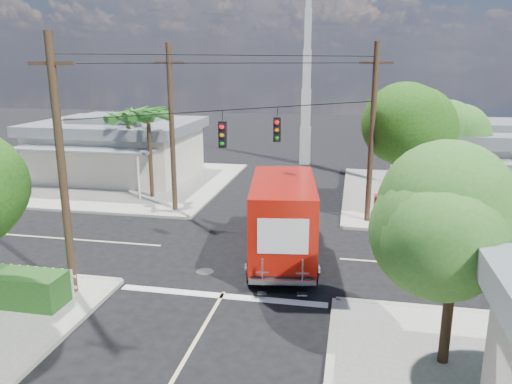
# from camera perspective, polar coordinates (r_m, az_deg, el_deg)

# --- Properties ---
(ground) EXTENTS (120.00, 120.00, 0.00)m
(ground) POSITION_cam_1_polar(r_m,az_deg,el_deg) (21.93, -1.02, -6.87)
(ground) COLOR black
(ground) RESTS_ON ground
(sidewalk_ne) EXTENTS (14.12, 14.12, 0.14)m
(sidewalk_ne) POSITION_cam_1_polar(r_m,az_deg,el_deg) (32.50, 22.41, -0.69)
(sidewalk_ne) COLOR gray
(sidewalk_ne) RESTS_ON ground
(sidewalk_nw) EXTENTS (14.12, 14.12, 0.14)m
(sidewalk_nw) POSITION_cam_1_polar(r_m,az_deg,el_deg) (35.28, -14.71, 1.10)
(sidewalk_nw) COLOR gray
(sidewalk_nw) RESTS_ON ground
(road_markings) EXTENTS (32.00, 32.00, 0.01)m
(road_markings) POSITION_cam_1_polar(r_m,az_deg,el_deg) (20.60, -1.89, -8.33)
(road_markings) COLOR beige
(road_markings) RESTS_ON ground
(building_ne) EXTENTS (11.80, 10.20, 4.50)m
(building_ne) POSITION_cam_1_polar(r_m,az_deg,el_deg) (33.43, 25.16, 3.39)
(building_ne) COLOR silver
(building_ne) RESTS_ON sidewalk_ne
(building_nw) EXTENTS (10.80, 10.20, 4.30)m
(building_nw) POSITION_cam_1_polar(r_m,az_deg,el_deg) (36.75, -15.45, 5.00)
(building_nw) COLOR beige
(building_nw) RESTS_ON sidewalk_nw
(radio_tower) EXTENTS (0.80, 0.80, 17.00)m
(radio_tower) POSITION_cam_1_polar(r_m,az_deg,el_deg) (40.19, 5.78, 11.15)
(radio_tower) COLOR silver
(radio_tower) RESTS_ON ground
(tree_ne_front) EXTENTS (4.21, 4.14, 6.66)m
(tree_ne_front) POSITION_cam_1_polar(r_m,az_deg,el_deg) (27.05, 17.32, 7.03)
(tree_ne_front) COLOR #422D1C
(tree_ne_front) RESTS_ON sidewalk_ne
(tree_ne_back) EXTENTS (3.77, 3.66, 5.82)m
(tree_ne_back) POSITION_cam_1_polar(r_m,az_deg,el_deg) (29.67, 21.83, 6.13)
(tree_ne_back) COLOR #422D1C
(tree_ne_back) RESTS_ON sidewalk_ne
(tree_se) EXTENTS (3.67, 3.54, 5.62)m
(tree_se) POSITION_cam_1_polar(r_m,az_deg,el_deg) (13.58, 22.06, -3.61)
(tree_se) COLOR #422D1C
(tree_se) RESTS_ON sidewalk_se
(palm_nw_front) EXTENTS (3.01, 3.08, 5.59)m
(palm_nw_front) POSITION_cam_1_polar(r_m,az_deg,el_deg) (30.03, -12.24, 8.58)
(palm_nw_front) COLOR #422D1C
(palm_nw_front) RESTS_ON sidewalk_nw
(palm_nw_back) EXTENTS (3.01, 3.08, 5.19)m
(palm_nw_back) POSITION_cam_1_polar(r_m,az_deg,el_deg) (32.25, -14.46, 8.19)
(palm_nw_back) COLOR #422D1C
(palm_nw_back) RESTS_ON sidewalk_nw
(utility_poles) EXTENTS (12.00, 10.68, 9.00)m
(utility_poles) POSITION_cam_1_polar(r_m,az_deg,el_deg) (22.59, -4.16, 6.03)
(utility_poles) COLOR #473321
(utility_poles) RESTS_ON ground
(picket_fence) EXTENTS (5.94, 0.06, 1.00)m
(picket_fence) POSITION_cam_1_polar(r_m,az_deg,el_deg) (20.17, -27.21, -8.48)
(picket_fence) COLOR silver
(picket_fence) RESTS_ON sidewalk_sw
(vending_boxes) EXTENTS (1.90, 0.50, 1.10)m
(vending_boxes) POSITION_cam_1_polar(r_m,az_deg,el_deg) (27.24, 15.31, -1.55)
(vending_boxes) COLOR #B30E16
(vending_boxes) RESTS_ON sidewalk_ne
(delivery_truck) EXTENTS (3.54, 8.28, 3.48)m
(delivery_truck) POSITION_cam_1_polar(r_m,az_deg,el_deg) (20.95, 3.08, -2.82)
(delivery_truck) COLOR black
(delivery_truck) RESTS_ON ground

